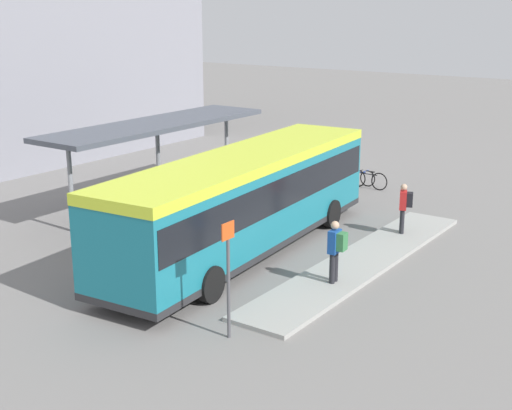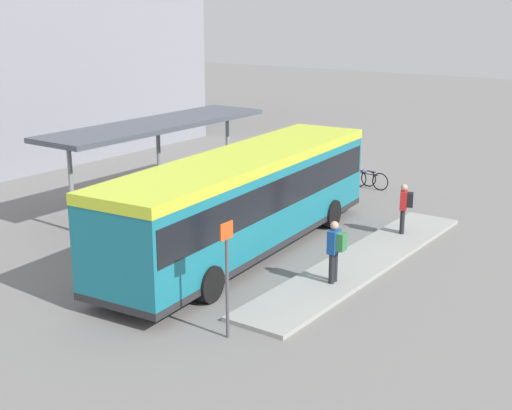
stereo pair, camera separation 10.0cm
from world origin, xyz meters
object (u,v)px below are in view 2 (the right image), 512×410
Objects in this scene: bicycle_blue at (358,177)px; potted_planter_near_shelter at (211,194)px; pedestrian_waiting at (335,248)px; bicycle_black at (369,180)px; pedestrian_companion at (405,205)px; bicycle_green at (328,174)px; platform_sign at (227,275)px; city_bus at (245,196)px; bicycle_yellow at (342,176)px.

bicycle_blue is 7.46m from potted_planter_near_shelter.
potted_planter_near_shelter is (3.65, 7.28, -0.38)m from pedestrian_waiting.
bicycle_black is 7.44m from potted_planter_near_shelter.
bicycle_black is at bearing -75.72° from pedestrian_companion.
pedestrian_waiting is 1.09× the size of bicycle_green.
bicycle_green is 15.64m from platform_sign.
platform_sign is at bearing 66.52° from pedestrian_companion.
pedestrian_companion is 7.15m from bicycle_blue.
pedestrian_waiting is 4.22m from platform_sign.
potted_planter_near_shelter reaches higher than bicycle_blue.
potted_planter_near_shelter is (-6.75, 3.10, 0.36)m from bicycle_black.
bicycle_blue is (9.84, 1.17, -1.46)m from city_bus.
city_bus is at bearing 107.11° from bicycle_green.
pedestrian_companion is 0.60× the size of platform_sign.
bicycle_blue is at bearing 1.96° from city_bus.
pedestrian_waiting reaches higher than bicycle_blue.
potted_planter_near_shelter is at bearing -110.33° from bicycle_blue.
pedestrian_waiting is 1.23× the size of potted_planter_near_shelter.
pedestrian_companion is at bearing -38.23° from bicycle_yellow.
pedestrian_companion reaches higher than bicycle_blue.
pedestrian_waiting is 5.22m from pedestrian_companion.
bicycle_green is at bearing 3.19° from bicycle_black.
platform_sign is (-14.59, -5.01, 1.18)m from bicycle_yellow.
potted_planter_near_shelter is (-6.77, 1.79, 0.37)m from bicycle_yellow.
bicycle_black is 1.97m from bicycle_green.
bicycle_black is 1.10× the size of bicycle_green.
city_bus is 9.67m from bicycle_black.
pedestrian_companion is 7.15m from potted_planter_near_shelter.
bicycle_yellow is at bearing -172.03° from bicycle_green.
bicycle_green is (9.51, 2.48, -1.47)m from city_bus.
city_bus is 7.04× the size of pedestrian_waiting.
bicycle_blue is at bearing 29.17° from bicycle_yellow.
platform_sign is at bearing -74.86° from bicycle_blue.
bicycle_yellow is 7.01m from potted_planter_near_shelter.
bicycle_black is at bearing -71.68° from pedestrian_waiting.
platform_sign is at bearing -152.38° from city_bus.
city_bus reaches higher than potted_planter_near_shelter.
bicycle_black is 1.24× the size of potted_planter_near_shelter.
city_bus is 10.01m from bicycle_blue.
bicycle_yellow is 1.07× the size of bicycle_green.
bicycle_black reaches higher than bicycle_green.
platform_sign is at bearing -64.10° from bicycle_yellow.
bicycle_blue reaches higher than bicycle_green.
pedestrian_companion is 1.01× the size of bicycle_blue.
city_bus is at bearing -72.28° from bicycle_yellow.
bicycle_green is (10.36, 6.15, -0.77)m from pedestrian_waiting.
platform_sign reaches higher than bicycle_green.
bicycle_green is (-0.06, 0.66, -0.03)m from bicycle_yellow.
city_bus is 7.34× the size of pedestrian_companion.
city_bus is 8.67× the size of potted_planter_near_shelter.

